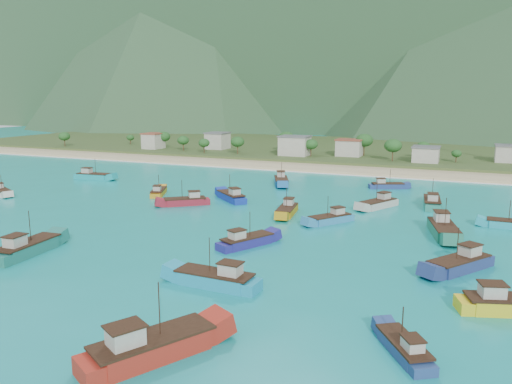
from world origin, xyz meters
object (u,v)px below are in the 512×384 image
at_px(boat_10, 330,219).
at_px(boat_25, 231,197).
at_px(boat_5, 216,280).
at_px(boat_20, 287,211).
at_px(boat_13, 159,193).
at_px(boat_3, 387,186).
at_px(boat_12, 151,349).
at_px(boat_21, 2,192).
at_px(boat_17, 93,177).
at_px(boat_4, 281,182).
at_px(boat_14, 186,202).
at_px(boat_16, 378,204).
at_px(boat_19, 432,203).
at_px(boat_2, 443,230).
at_px(boat_9, 404,349).
at_px(boat_11, 510,306).
at_px(boat_15, 460,265).
at_px(boat_23, 27,249).
at_px(boat_0, 246,242).

relative_size(boat_10, boat_25, 0.93).
bearing_deg(boat_5, boat_20, 8.59).
bearing_deg(boat_13, boat_10, -36.21).
height_order(boat_13, boat_20, boat_20).
bearing_deg(boat_10, boat_3, -61.26).
distance_m(boat_5, boat_13, 63.43).
bearing_deg(boat_12, boat_21, 176.09).
bearing_deg(boat_17, boat_20, 67.52).
xyz_separation_m(boat_4, boat_14, (-10.65, -33.31, -0.11)).
xyz_separation_m(boat_10, boat_16, (6.32, 17.23, 0.10)).
distance_m(boat_5, boat_16, 56.39).
bearing_deg(boat_19, boat_10, -132.80).
xyz_separation_m(boat_19, boat_25, (-44.05, -11.26, -0.03)).
bearing_deg(boat_12, boat_5, 127.43).
distance_m(boat_2, boat_5, 45.05).
xyz_separation_m(boat_4, boat_25, (-3.44, -24.74, -0.05)).
distance_m(boat_9, boat_20, 57.69).
height_order(boat_4, boat_16, boat_4).
height_order(boat_14, boat_25, boat_25).
bearing_deg(boat_11, boat_12, -70.50).
distance_m(boat_11, boat_13, 86.58).
bearing_deg(boat_9, boat_25, 95.90).
height_order(boat_4, boat_9, boat_4).
bearing_deg(boat_20, boat_16, -148.08).
relative_size(boat_15, boat_23, 0.92).
distance_m(boat_10, boat_13, 47.52).
distance_m(boat_0, boat_20, 23.75).
bearing_deg(boat_13, boat_12, -80.35).
relative_size(boat_5, boat_17, 1.01).
bearing_deg(boat_2, boat_23, 18.70).
height_order(boat_0, boat_2, boat_2).
xyz_separation_m(boat_4, boat_10, (23.50, -36.24, -0.18)).
xyz_separation_m(boat_5, boat_23, (-33.05, 0.23, 0.06)).
relative_size(boat_3, boat_13, 1.02).
bearing_deg(boat_17, boat_25, 71.08).
distance_m(boat_5, boat_10, 38.32).
bearing_deg(boat_4, boat_14, 48.95).
relative_size(boat_0, boat_3, 1.09).
relative_size(boat_5, boat_19, 1.01).
distance_m(boat_4, boat_10, 43.19).
distance_m(boat_13, boat_20, 36.98).
xyz_separation_m(boat_13, boat_21, (-36.22, -15.03, 0.02)).
height_order(boat_12, boat_14, boat_12).
bearing_deg(boat_15, boat_12, 89.11).
height_order(boat_10, boat_11, boat_11).
relative_size(boat_14, boat_19, 0.87).
relative_size(boat_13, boat_19, 0.82).
relative_size(boat_0, boat_2, 0.80).
xyz_separation_m(boat_3, boat_13, (-50.90, -31.35, -0.01)).
xyz_separation_m(boat_3, boat_16, (1.82, -24.39, 0.15)).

